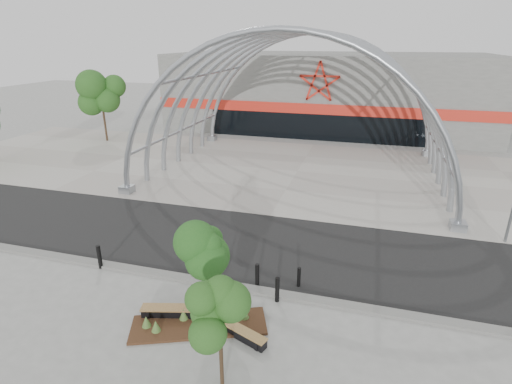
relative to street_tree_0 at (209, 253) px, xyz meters
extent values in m
plane|color=gray|center=(-0.02, 2.01, -2.54)|extent=(140.00, 140.00, 0.00)
cube|color=black|center=(-0.02, 5.51, -2.53)|extent=(140.00, 7.00, 0.02)
cube|color=#A69F96|center=(-0.02, 17.51, -2.52)|extent=(60.00, 17.00, 0.04)
cube|color=slate|center=(-0.02, 1.76, -2.48)|extent=(60.00, 0.50, 0.12)
cube|color=slate|center=(-0.02, 35.51, 1.46)|extent=(34.00, 15.00, 8.00)
cube|color=black|center=(-0.02, 28.06, -1.24)|extent=(22.00, 0.25, 2.60)
cube|color=red|center=(-0.02, 28.06, 0.56)|extent=(34.00, 0.30, 1.00)
torus|color=#999DA3|center=(-0.02, 10.01, -2.54)|extent=(20.36, 0.36, 20.36)
torus|color=#999DA3|center=(-0.02, 12.51, -2.54)|extent=(20.36, 0.36, 20.36)
torus|color=#999DA3|center=(-0.02, 15.01, -2.54)|extent=(20.36, 0.36, 20.36)
torus|color=#999DA3|center=(-0.02, 17.51, -2.54)|extent=(20.36, 0.36, 20.36)
torus|color=#999DA3|center=(-0.02, 20.01, -2.54)|extent=(20.36, 0.36, 20.36)
torus|color=#999DA3|center=(-0.02, 22.51, -2.54)|extent=(20.36, 0.36, 20.36)
torus|color=#999DA3|center=(-0.02, 25.01, -2.54)|extent=(20.36, 0.36, 20.36)
cylinder|color=#999DA3|center=(9.64, 17.51, 0.05)|extent=(0.20, 15.00, 0.20)
cylinder|color=#999DA3|center=(7.05, 17.51, 4.53)|extent=(0.20, 15.00, 0.20)
cylinder|color=#999DA3|center=(-0.02, 17.51, 7.46)|extent=(0.20, 15.00, 0.20)
cylinder|color=#999DA3|center=(-7.09, 17.51, 4.53)|extent=(0.20, 15.00, 0.20)
cylinder|color=#999DA3|center=(-9.68, 17.51, 0.05)|extent=(0.20, 15.00, 0.20)
cube|color=#999DA3|center=(-10.02, 10.01, -2.29)|extent=(0.80, 0.80, 0.50)
cube|color=#999DA3|center=(-10.02, 25.01, -2.29)|extent=(0.80, 0.80, 0.50)
cube|color=#999DA3|center=(9.98, 10.01, -2.29)|extent=(0.80, 0.80, 0.50)
cube|color=#999DA3|center=(9.98, 25.01, -2.29)|extent=(0.80, 0.80, 0.50)
cube|color=#341F15|center=(-0.17, -0.79, -2.50)|extent=(4.94, 3.13, 0.09)
cone|color=#517233|center=(-1.45, -1.51, -2.25)|extent=(0.33, 0.33, 0.41)
cone|color=#517233|center=(-0.19, -0.51, -2.25)|extent=(0.33, 0.33, 0.41)
cone|color=#517233|center=(0.69, -0.74, -2.25)|extent=(0.33, 0.33, 0.41)
cone|color=#517233|center=(-0.82, -0.66, -2.25)|extent=(0.33, 0.33, 0.41)
cone|color=#517233|center=(1.28, -0.01, -2.25)|extent=(0.33, 0.33, 0.41)
cone|color=#517233|center=(-1.89, -1.40, -2.25)|extent=(0.33, 0.33, 0.41)
cylinder|color=black|center=(0.00, 0.00, -1.64)|extent=(0.11, 0.11, 1.81)
ellipsoid|color=#164718|center=(0.00, 0.00, 0.01)|extent=(1.55, 1.55, 1.97)
cylinder|color=black|center=(1.53, -2.98, -1.68)|extent=(0.11, 0.11, 1.73)
ellipsoid|color=#22471A|center=(1.53, -2.98, -0.11)|extent=(1.43, 1.43, 1.88)
cube|color=black|center=(-1.37, -0.61, -2.37)|extent=(2.09, 0.90, 0.35)
cube|color=black|center=(-2.11, -0.81, -2.34)|extent=(0.23, 0.47, 0.41)
cube|color=black|center=(-0.62, -0.42, -2.34)|extent=(0.23, 0.47, 0.41)
cube|color=brown|center=(-1.37, -0.61, -2.13)|extent=(2.15, 0.98, 0.06)
cube|color=black|center=(1.56, -0.98, -2.40)|extent=(1.72, 0.93, 0.29)
cube|color=black|center=(0.96, -0.75, -2.37)|extent=(0.23, 0.39, 0.34)
cube|color=black|center=(2.16, -1.22, -2.37)|extent=(0.23, 0.39, 0.34)
cube|color=olive|center=(1.56, -0.98, -2.20)|extent=(1.78, 1.01, 0.05)
cylinder|color=black|center=(-5.92, 1.57, -1.98)|extent=(0.18, 0.18, 1.12)
cylinder|color=black|center=(-0.10, 0.91, -2.11)|extent=(0.14, 0.14, 0.86)
cylinder|color=black|center=(1.14, 2.13, -2.03)|extent=(0.17, 0.17, 1.03)
cylinder|color=black|center=(2.16, 1.38, -2.02)|extent=(0.17, 0.17, 1.05)
cylinder|color=black|center=(2.79, 2.58, -2.10)|extent=(0.14, 0.14, 0.89)
cylinder|color=black|center=(-20.02, 22.01, -0.89)|extent=(0.20, 0.20, 3.30)
ellipsoid|color=#1F4B19|center=(-20.02, 22.01, 2.11)|extent=(3.00, 3.00, 3.60)
camera|label=1|loc=(4.94, -11.28, 7.00)|focal=28.00mm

